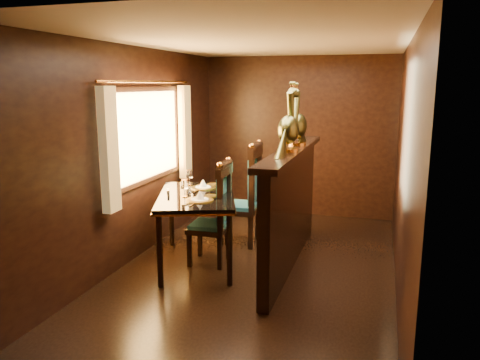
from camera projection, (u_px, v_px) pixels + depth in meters
The scene contains 8 objects.
ground at pixel (256, 270), 5.31m from camera, with size 5.00×5.00×0.00m, color black.
room_shell at pixel (250, 130), 5.03m from camera, with size 3.04×5.04×2.52m.
partition at pixel (291, 205), 5.35m from camera, with size 0.26×2.70×1.36m.
dining_table at pixel (196, 200), 5.35m from camera, with size 1.28×1.62×1.03m.
chair_left at pixel (218, 210), 5.37m from camera, with size 0.47×0.50×1.24m.
chair_right at pixel (249, 191), 6.03m from camera, with size 0.50×0.55×1.36m.
peacock_left at pixel (289, 117), 4.91m from camera, with size 0.23×0.62×0.73m, color #174527, non-canonical shape.
peacock_right at pixel (298, 114), 5.41m from camera, with size 0.23×0.61×0.72m, color #174527, non-canonical shape.
Camera 1 is at (1.28, -4.83, 2.06)m, focal length 35.00 mm.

